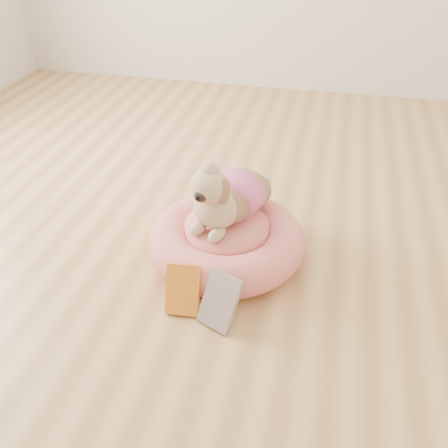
% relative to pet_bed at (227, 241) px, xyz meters
% --- Properties ---
extents(floor, '(4.50, 4.50, 0.00)m').
position_rel_pet_bed_xyz_m(floor, '(-0.22, -0.02, -0.08)').
color(floor, '#AD7E48').
rests_on(floor, ground).
extents(pet_bed, '(0.67, 0.67, 0.17)m').
position_rel_pet_bed_xyz_m(pet_bed, '(0.00, 0.00, 0.00)').
color(pet_bed, '#FF637E').
rests_on(pet_bed, floor).
extents(dog, '(0.44, 0.53, 0.33)m').
position_rel_pet_bed_xyz_m(dog, '(-0.01, 0.04, 0.26)').
color(dog, brown).
rests_on(dog, pet_bed).
extents(book_yellow, '(0.14, 0.12, 0.18)m').
position_rel_pet_bed_xyz_m(book_yellow, '(-0.09, -0.35, 0.01)').
color(book_yellow, gold).
rests_on(book_yellow, floor).
extents(book_white, '(0.17, 0.16, 0.19)m').
position_rel_pet_bed_xyz_m(book_white, '(0.06, -0.39, 0.01)').
color(book_white, white).
rests_on(book_white, floor).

